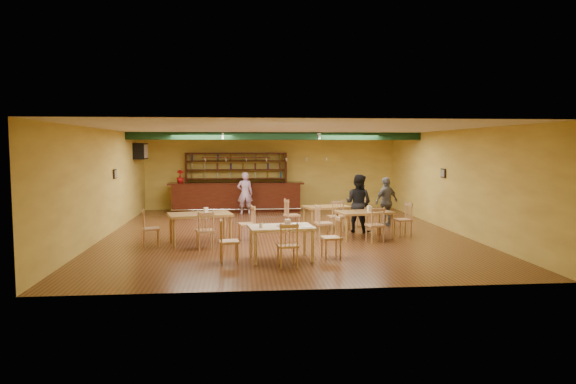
{
  "coord_description": "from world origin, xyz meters",
  "views": [
    {
      "loc": [
        -1.26,
        -14.87,
        2.51
      ],
      "look_at": [
        0.19,
        0.6,
        1.15
      ],
      "focal_mm": 32.33,
      "sensor_mm": 36.0,
      "label": 1
    }
  ],
  "objects": [
    {
      "name": "pizza_server",
      "position": [
        -0.1,
        -3.49,
        0.77
      ],
      "size": [
        0.33,
        0.15,
        0.0
      ],
      "primitive_type": "cube",
      "rotation": [
        0.0,
        0.0,
        -0.18
      ],
      "color": "silver",
      "rests_on": "pizza_tray"
    },
    {
      "name": "ac_unit",
      "position": [
        -4.8,
        4.2,
        2.35
      ],
      "size": [
        0.34,
        0.7,
        0.48
      ],
      "primitive_type": "cube",
      "color": "silver",
      "rests_on": "wall_left"
    },
    {
      "name": "picture_right",
      "position": [
        4.97,
        0.5,
        1.7
      ],
      "size": [
        0.04,
        0.34,
        0.28
      ],
      "primitive_type": "cube",
      "color": "black",
      "rests_on": "wall_right"
    },
    {
      "name": "floor",
      "position": [
        0.0,
        0.0,
        0.0
      ],
      "size": [
        12.0,
        12.0,
        0.0
      ],
      "primitive_type": "plane",
      "color": "#4E2716",
      "rests_on": "ground"
    },
    {
      "name": "patron_bar",
      "position": [
        -1.07,
        4.33,
        0.79
      ],
      "size": [
        0.59,
        0.39,
        1.58
      ],
      "primitive_type": "imported",
      "rotation": [
        0.0,
        0.0,
        3.17
      ],
      "color": "#9A53B4",
      "rests_on": "ground"
    },
    {
      "name": "side_plate",
      "position": [
        0.2,
        -3.75,
        0.76
      ],
      "size": [
        0.24,
        0.24,
        0.01
      ],
      "primitive_type": "cylinder",
      "rotation": [
        0.0,
        0.0,
        0.11
      ],
      "color": "white",
      "rests_on": "near_table"
    },
    {
      "name": "patron_right_b",
      "position": [
        3.35,
        1.04,
        0.78
      ],
      "size": [
        0.98,
        0.78,
        1.56
      ],
      "primitive_type": "imported",
      "rotation": [
        0.0,
        0.0,
        3.65
      ],
      "color": "slate",
      "rests_on": "ground"
    },
    {
      "name": "track_rail_left",
      "position": [
        -1.8,
        3.4,
        2.94
      ],
      "size": [
        0.05,
        2.5,
        0.05
      ],
      "primitive_type": "cube",
      "color": "silver",
      "rests_on": "ceiling"
    },
    {
      "name": "dining_table_d",
      "position": [
        2.15,
        -0.96,
        0.37
      ],
      "size": [
        1.61,
        1.14,
        0.74
      ],
      "primitive_type": "cube",
      "rotation": [
        0.0,
        0.0,
        0.18
      ],
      "color": "olive",
      "rests_on": "ground"
    },
    {
      "name": "near_table",
      "position": [
        -0.35,
        -3.54,
        0.38
      ],
      "size": [
        1.5,
        1.06,
        0.76
      ],
      "primitive_type": "cube",
      "rotation": [
        0.0,
        0.0,
        0.11
      ],
      "color": "tan",
      "rests_on": "ground"
    },
    {
      "name": "picture_left",
      "position": [
        -4.97,
        1.0,
        1.7
      ],
      "size": [
        0.04,
        0.34,
        0.28
      ],
      "primitive_type": "cube",
      "color": "black",
      "rests_on": "wall_left"
    },
    {
      "name": "pizza_tray",
      "position": [
        -0.25,
        -3.54,
        0.76
      ],
      "size": [
        0.49,
        0.49,
        0.01
      ],
      "primitive_type": "cylinder",
      "rotation": [
        0.0,
        0.0,
        -0.26
      ],
      "color": "silver",
      "rests_on": "near_table"
    },
    {
      "name": "dining_table_b",
      "position": [
        1.41,
        0.79,
        0.34
      ],
      "size": [
        1.53,
        1.12,
        0.69
      ],
      "primitive_type": "cube",
      "rotation": [
        0.0,
        0.0,
        0.23
      ],
      "color": "olive",
      "rests_on": "ground"
    },
    {
      "name": "parmesan_shaker",
      "position": [
        -0.81,
        -3.7,
        0.81
      ],
      "size": [
        0.08,
        0.08,
        0.11
      ],
      "primitive_type": "cylinder",
      "rotation": [
        0.0,
        0.0,
        0.11
      ],
      "color": "#EAE5C6",
      "rests_on": "near_table"
    },
    {
      "name": "napkin_stack",
      "position": [
        0.0,
        -3.34,
        0.77
      ],
      "size": [
        0.23,
        0.2,
        0.03
      ],
      "primitive_type": "cube",
      "rotation": [
        0.0,
        0.0,
        0.26
      ],
      "color": "white",
      "rests_on": "near_table"
    },
    {
      "name": "poinsettia",
      "position": [
        -3.52,
        5.15,
        1.38
      ],
      "size": [
        0.36,
        0.36,
        0.5
      ],
      "primitive_type": "imported",
      "rotation": [
        0.0,
        0.0,
        0.35
      ],
      "color": "#B11011",
      "rests_on": "bar_counter"
    },
    {
      "name": "bar_counter",
      "position": [
        -1.39,
        5.15,
        0.56
      ],
      "size": [
        5.17,
        0.85,
        1.13
      ],
      "primitive_type": "cube",
      "color": "#37110B",
      "rests_on": "ground"
    },
    {
      "name": "patron_right_a",
      "position": [
        2.21,
        -0.01,
        0.85
      ],
      "size": [
        1.05,
        1.03,
        1.7
      ],
      "primitive_type": "imported",
      "rotation": [
        0.0,
        0.0,
        2.44
      ],
      "color": "black",
      "rests_on": "ground"
    },
    {
      "name": "track_rail_right",
      "position": [
        1.4,
        3.4,
        2.94
      ],
      "size": [
        0.05,
        2.5,
        0.05
      ],
      "primitive_type": "cube",
      "color": "silver",
      "rests_on": "ceiling"
    },
    {
      "name": "ceiling_beam",
      "position": [
        0.0,
        2.8,
        2.87
      ],
      "size": [
        10.0,
        0.3,
        0.25
      ],
      "primitive_type": "cube",
      "color": "black",
      "rests_on": "ceiling"
    },
    {
      "name": "dining_table_c",
      "position": [
        -2.28,
        -1.44,
        0.4
      ],
      "size": [
        1.76,
        1.29,
        0.79
      ],
      "primitive_type": "cube",
      "rotation": [
        0.0,
        0.0,
        0.23
      ],
      "color": "olive",
      "rests_on": "ground"
    },
    {
      "name": "back_bar_hutch",
      "position": [
        -1.39,
        5.78,
        1.14
      ],
      "size": [
        4.0,
        0.4,
        2.28
      ],
      "primitive_type": "cube",
      "color": "#37110B",
      "rests_on": "ground"
    }
  ]
}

